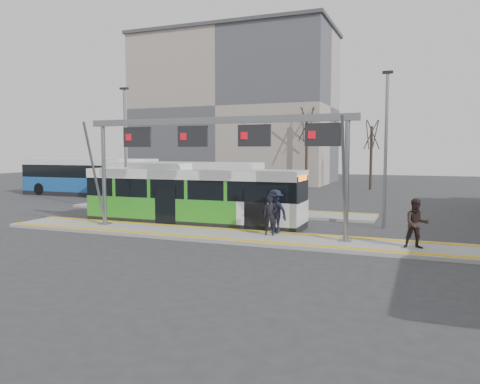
{
  "coord_description": "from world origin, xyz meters",
  "views": [
    {
      "loc": [
        8.46,
        -18.91,
        3.83
      ],
      "look_at": [
        -0.24,
        3.0,
        1.76
      ],
      "focal_mm": 35.0,
      "sensor_mm": 36.0,
      "label": 1
    }
  ],
  "objects_px": {
    "hero_bus": "(193,197)",
    "passenger_a": "(270,216)",
    "gantry": "(215,141)",
    "passenger_c": "(275,211)",
    "passenger_b": "(416,224)"
  },
  "relations": [
    {
      "from": "hero_bus",
      "to": "passenger_a",
      "type": "height_order",
      "value": "hero_bus"
    },
    {
      "from": "gantry",
      "to": "passenger_a",
      "type": "relative_size",
      "value": 7.6
    },
    {
      "from": "passenger_a",
      "to": "gantry",
      "type": "bearing_deg",
      "value": 168.33
    },
    {
      "from": "gantry",
      "to": "passenger_c",
      "type": "bearing_deg",
      "value": 15.88
    },
    {
      "from": "hero_bus",
      "to": "passenger_b",
      "type": "height_order",
      "value": "hero_bus"
    },
    {
      "from": "passenger_b",
      "to": "passenger_c",
      "type": "height_order",
      "value": "passenger_c"
    },
    {
      "from": "passenger_a",
      "to": "passenger_b",
      "type": "xyz_separation_m",
      "value": [
        6.03,
        -0.62,
        0.09
      ]
    },
    {
      "from": "passenger_b",
      "to": "passenger_c",
      "type": "bearing_deg",
      "value": 156.69
    },
    {
      "from": "passenger_c",
      "to": "hero_bus",
      "type": "bearing_deg",
      "value": -175.9
    },
    {
      "from": "gantry",
      "to": "passenger_a",
      "type": "distance_m",
      "value": 4.16
    },
    {
      "from": "gantry",
      "to": "passenger_a",
      "type": "bearing_deg",
      "value": 4.06
    },
    {
      "from": "hero_bus",
      "to": "passenger_a",
      "type": "distance_m",
      "value": 5.44
    },
    {
      "from": "hero_bus",
      "to": "passenger_c",
      "type": "xyz_separation_m",
      "value": [
        5.01,
        -1.66,
        -0.33
      ]
    },
    {
      "from": "passenger_a",
      "to": "passenger_c",
      "type": "bearing_deg",
      "value": 67.25
    },
    {
      "from": "passenger_b",
      "to": "passenger_c",
      "type": "distance_m",
      "value": 6.07
    }
  ]
}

